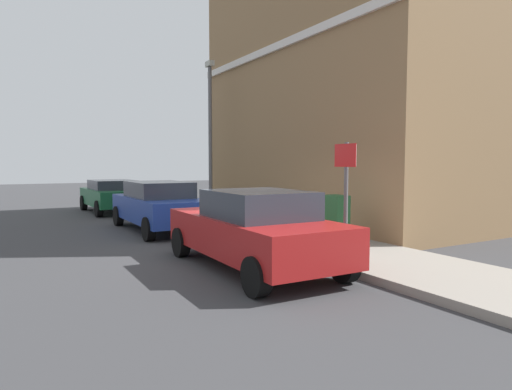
# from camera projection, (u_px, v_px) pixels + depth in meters

# --- Properties ---
(ground) EXTENTS (80.00, 80.00, 0.00)m
(ground) POSITION_uv_depth(u_px,v_px,m) (238.00, 252.00, 10.27)
(ground) COLOR #38383A
(sidewalk) EXTENTS (2.50, 30.00, 0.15)m
(sidewalk) POSITION_uv_depth(u_px,v_px,m) (210.00, 217.00, 16.43)
(sidewalk) COLOR gray
(sidewalk) RESTS_ON ground
(corner_building) EXTENTS (7.42, 10.73, 9.68)m
(corner_building) POSITION_uv_depth(u_px,v_px,m) (361.00, 87.00, 16.25)
(corner_building) COLOR olive
(corner_building) RESTS_ON ground
(car_red) EXTENTS (2.01, 4.51, 1.53)m
(car_red) POSITION_uv_depth(u_px,v_px,m) (254.00, 229.00, 8.59)
(car_red) COLOR maroon
(car_red) RESTS_ON ground
(car_blue) EXTENTS (1.94, 4.48, 1.49)m
(car_blue) POSITION_uv_depth(u_px,v_px,m) (159.00, 205.00, 13.51)
(car_blue) COLOR navy
(car_blue) RESTS_ON ground
(car_green) EXTENTS (2.06, 4.13, 1.35)m
(car_green) POSITION_uv_depth(u_px,v_px,m) (112.00, 195.00, 18.51)
(car_green) COLOR #195933
(car_green) RESTS_ON ground
(utility_cabinet) EXTENTS (0.46, 0.61, 1.15)m
(utility_cabinet) POSITION_uv_depth(u_px,v_px,m) (336.00, 221.00, 10.47)
(utility_cabinet) COLOR #1E4C28
(utility_cabinet) RESTS_ON sidewalk
(bollard_near_cabinet) EXTENTS (0.14, 0.14, 1.04)m
(bollard_near_cabinet) POSITION_uv_depth(u_px,v_px,m) (301.00, 214.00, 11.87)
(bollard_near_cabinet) COLOR black
(bollard_near_cabinet) RESTS_ON sidewalk
(bollard_far_kerb) EXTENTS (0.14, 0.14, 1.04)m
(bollard_far_kerb) POSITION_uv_depth(u_px,v_px,m) (237.00, 212.00, 12.30)
(bollard_far_kerb) COLOR black
(bollard_far_kerb) RESTS_ON sidewalk
(street_sign) EXTENTS (0.08, 0.60, 2.30)m
(street_sign) POSITION_uv_depth(u_px,v_px,m) (346.00, 184.00, 8.50)
(street_sign) COLOR #59595B
(street_sign) RESTS_ON sidewalk
(lamppost) EXTENTS (0.20, 0.44, 5.72)m
(lamppost) POSITION_uv_depth(u_px,v_px,m) (210.00, 130.00, 16.81)
(lamppost) COLOR #59595B
(lamppost) RESTS_ON sidewalk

